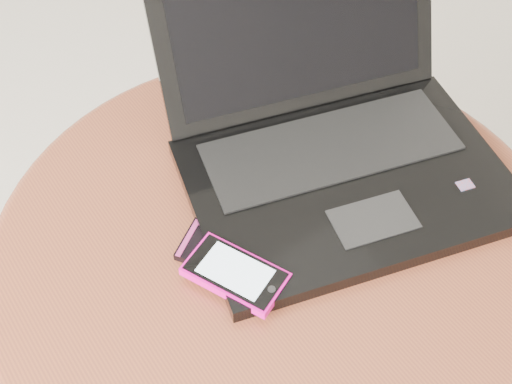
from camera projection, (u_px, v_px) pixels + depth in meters
table at (279, 293)px, 0.88m from camera, size 0.69×0.69×0.55m
laptop at (333, 135)px, 0.84m from camera, size 0.46×0.45×0.24m
phone_black at (231, 252)px, 0.77m from camera, size 0.11×0.13×0.01m
phone_pink at (235, 274)px, 0.74m from camera, size 0.10×0.12×0.01m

